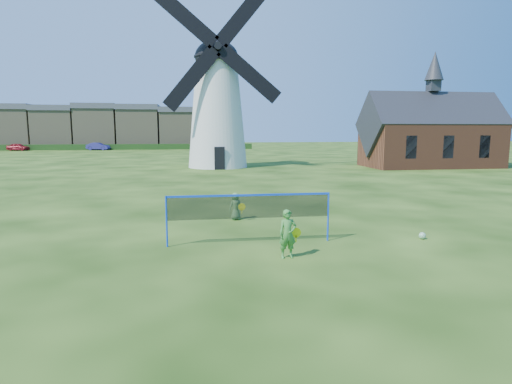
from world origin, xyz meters
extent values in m
plane|color=black|center=(0.00, 0.00, 0.00)|extent=(220.00, 220.00, 0.00)
ellipsoid|color=black|center=(0.50, 27.39, 10.12)|extent=(3.98, 3.98, 2.98)
cylinder|color=black|center=(0.50, 27.39, 10.12)|extent=(4.12, 4.12, 0.17)
cube|color=black|center=(0.50, 24.68, 1.01)|extent=(0.92, 0.11, 2.02)
cube|color=black|center=(0.50, 25.24, 4.60)|extent=(0.64, 0.11, 0.83)
cube|color=black|center=(0.50, 25.68, 7.55)|extent=(0.55, 0.11, 0.74)
cylinder|color=black|center=(0.50, 25.46, 10.68)|extent=(0.64, 1.10, 0.64)
cylinder|color=black|center=(0.50, 29.69, 10.95)|extent=(2.02, 0.11, 2.02)
cylinder|color=black|center=(0.50, 29.23, 10.95)|extent=(0.13, 1.66, 0.13)
cube|color=black|center=(2.79, 25.23, 13.43)|extent=(5.11, 0.09, 5.78)
cube|color=black|center=(-2.26, 25.23, 12.97)|extent=(5.78, 0.09, 5.11)
cube|color=black|center=(-1.80, 25.23, 7.92)|extent=(5.11, 0.09, 5.78)
cube|color=black|center=(3.26, 25.23, 8.38)|extent=(5.78, 0.09, 5.11)
cube|color=brown|center=(20.55, 24.82, 2.01)|extent=(12.04, 6.02, 4.01)
cube|color=#2D3035|center=(20.55, 24.82, 4.01)|extent=(12.64, 6.13, 6.13)
cube|color=#2D3035|center=(20.55, 24.82, 7.58)|extent=(1.00, 1.00, 1.00)
cone|color=#2D3035|center=(20.55, 24.82, 9.39)|extent=(1.71, 1.71, 2.61)
cube|color=black|center=(17.04, 21.86, 2.01)|extent=(1.00, 0.10, 2.01)
cube|color=black|center=(20.55, 21.86, 2.01)|extent=(1.00, 0.10, 2.01)
cube|color=black|center=(24.06, 21.86, 2.01)|extent=(1.00, 0.10, 2.01)
cylinder|color=blue|center=(-2.61, -0.25, 0.78)|extent=(0.05, 0.05, 1.55)
cylinder|color=blue|center=(2.39, -0.25, 0.78)|extent=(0.05, 0.05, 1.55)
cube|color=black|center=(-0.11, -0.25, 1.15)|extent=(5.00, 0.02, 0.70)
cube|color=blue|center=(-0.11, -0.25, 1.52)|extent=(5.00, 0.02, 0.06)
imported|color=#3F8836|center=(0.73, -1.86, 0.67)|extent=(0.51, 0.36, 1.34)
cylinder|color=#FFFC0D|center=(1.01, -1.68, 0.65)|extent=(0.28, 0.02, 0.28)
cube|color=#FFFC0D|center=(1.01, -1.68, 0.48)|extent=(0.03, 0.02, 0.20)
imported|color=#5C9347|center=(-0.19, 3.33, 0.53)|extent=(0.61, 0.52, 1.07)
cylinder|color=#FFFC0D|center=(0.03, 3.11, 0.55)|extent=(0.28, 0.02, 0.28)
cube|color=#FFFC0D|center=(0.03, 3.11, 0.38)|extent=(0.03, 0.02, 0.20)
sphere|color=green|center=(5.47, -0.51, 0.11)|extent=(0.22, 0.22, 0.22)
cube|color=gray|center=(-34.09, 72.00, 3.56)|extent=(6.39, 8.00, 7.13)
cube|color=#4C4C54|center=(-34.09, 72.00, 7.63)|extent=(6.69, 8.40, 1.00)
cube|color=gray|center=(-27.08, 72.00, 3.48)|extent=(7.03, 8.00, 6.95)
cube|color=#4C4C54|center=(-27.08, 72.00, 7.45)|extent=(7.33, 8.40, 1.00)
cube|color=gray|center=(-19.66, 72.00, 3.68)|extent=(7.23, 8.00, 7.35)
cube|color=#4C4C54|center=(-19.66, 72.00, 7.85)|extent=(7.53, 8.40, 1.00)
cube|color=gray|center=(-12.02, 72.00, 3.61)|extent=(7.44, 8.00, 7.23)
cube|color=#4C4C54|center=(-12.02, 72.00, 7.73)|extent=(7.74, 8.40, 1.00)
cube|color=gray|center=(-4.33, 72.00, 3.39)|extent=(7.34, 8.00, 6.78)
cube|color=#4C4C54|center=(-4.33, 72.00, 7.28)|extent=(7.64, 8.40, 1.00)
cube|color=#193814|center=(-22.00, 66.00, 0.50)|extent=(62.00, 0.80, 1.00)
imported|color=maroon|center=(-31.43, 64.85, 0.63)|extent=(3.98, 2.43, 1.27)
imported|color=navy|center=(-18.35, 65.06, 0.65)|extent=(4.17, 2.23, 1.31)
camera|label=1|loc=(-1.77, -12.86, 3.48)|focal=29.70mm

